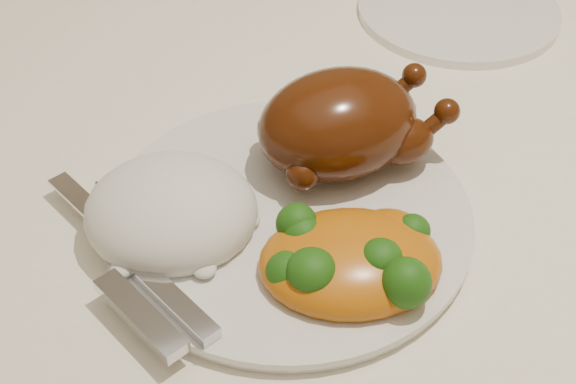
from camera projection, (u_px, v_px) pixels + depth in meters
name	position (u px, v px, depth m)	size (l,w,h in m)	color
dining_table	(323.00, 207.00, 0.76)	(1.60, 0.90, 0.76)	brown
tablecloth	(325.00, 147.00, 0.71)	(1.73, 1.03, 0.18)	white
dinner_plate	(288.00, 217.00, 0.60)	(0.27, 0.27, 0.01)	silver
side_plate	(458.00, 10.00, 0.82)	(0.20, 0.20, 0.01)	silver
roast_chicken	(343.00, 123.00, 0.61)	(0.15, 0.10, 0.08)	#4A1C08
rice_mound	(171.00, 212.00, 0.57)	(0.16, 0.16, 0.07)	white
mac_and_cheese	(351.00, 258.00, 0.54)	(0.15, 0.13, 0.05)	#CB690D
cutlery	(142.00, 276.00, 0.54)	(0.07, 0.20, 0.01)	silver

